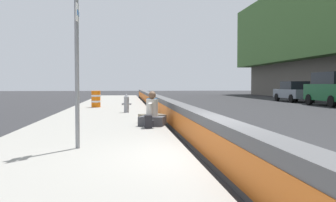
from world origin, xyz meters
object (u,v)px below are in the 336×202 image
route_sign_post (77,49)px  backpack (149,122)px  construction_barrel (96,99)px  parked_car_fourth (333,88)px  parked_car_midline (294,91)px  seated_person_foreground (152,115)px  fire_hydrant (126,103)px  seated_person_middle (152,113)px

route_sign_post → backpack: (3.59, -1.69, -1.88)m
construction_barrel → parked_car_fourth: (1.96, -15.52, 0.56)m
route_sign_post → backpack: route_sign_post is taller
construction_barrel → parked_car_midline: parked_car_midline is taller
seated_person_foreground → construction_barrel: 10.79m
route_sign_post → parked_car_midline: bearing=-32.7°
seated_person_foreground → backpack: seated_person_foreground is taller
route_sign_post → seated_person_foreground: 4.99m
fire_hydrant → seated_person_middle: size_ratio=0.80×
seated_person_middle → backpack: 1.66m
fire_hydrant → backpack: size_ratio=2.20×
route_sign_post → seated_person_middle: size_ratio=3.28×
fire_hydrant → parked_car_fourth: 15.18m
seated_person_foreground → seated_person_middle: seated_person_foreground is taller
parked_car_fourth → parked_car_midline: 6.55m
route_sign_post → fire_hydrant: size_ratio=4.09×
construction_barrel → route_sign_post: bearing=-177.2°
route_sign_post → parked_car_fourth: 22.38m
parked_car_midline → seated_person_foreground: bearing=145.4°
route_sign_post → fire_hydrant: 10.56m
seated_person_foreground → route_sign_post: bearing=156.9°
route_sign_post → construction_barrel: size_ratio=3.79×
route_sign_post → parked_car_midline: route_sign_post is taller
parked_car_fourth → parked_car_midline: size_ratio=1.06×
backpack → parked_car_fourth: bearing=-44.9°
parked_car_midline → fire_hydrant: bearing=132.8°
fire_hydrant → parked_car_midline: (12.91, -13.93, 0.27)m
seated_person_middle → backpack: seated_person_middle is taller
fire_hydrant → construction_barrel: bearing=21.6°
route_sign_post → backpack: size_ratio=9.00×
construction_barrel → parked_car_midline: 17.84m
backpack → parked_car_midline: parked_car_midline is taller
fire_hydrant → seated_person_foreground: 6.14m
fire_hydrant → construction_barrel: size_ratio=0.93×
seated_person_foreground → parked_car_midline: size_ratio=0.24×
seated_person_middle → parked_car_midline: (18.06, -13.06, 0.38)m
seated_person_foreground → seated_person_middle: (0.93, -0.07, -0.00)m
backpack → route_sign_post: bearing=154.9°
backpack → parked_car_midline: 23.77m
seated_person_middle → construction_barrel: 9.91m
construction_barrel → parked_car_fourth: bearing=-82.8°
backpack → seated_person_foreground: bearing=-12.2°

